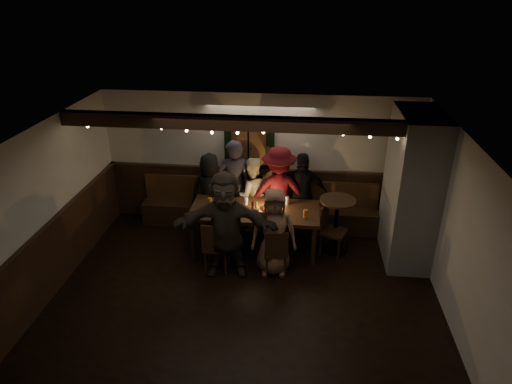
# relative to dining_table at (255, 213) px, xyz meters

# --- Properties ---
(room) EXTENTS (6.02, 5.01, 2.62)m
(room) POSITION_rel_dining_table_xyz_m (1.05, 0.02, 0.33)
(room) COLOR black
(room) RESTS_ON ground
(dining_table) EXTENTS (2.26, 0.97, 0.98)m
(dining_table) POSITION_rel_dining_table_xyz_m (0.00, 0.00, 0.00)
(dining_table) COLOR black
(dining_table) RESTS_ON ground
(chair_near_left) EXTENTS (0.42, 0.42, 0.92)m
(chair_near_left) POSITION_rel_dining_table_xyz_m (-0.56, -0.76, -0.22)
(chair_near_left) COLOR black
(chair_near_left) RESTS_ON ground
(chair_near_right) EXTENTS (0.45, 0.45, 0.83)m
(chair_near_right) POSITION_rel_dining_table_xyz_m (0.43, -0.74, -0.27)
(chair_near_right) COLOR black
(chair_near_right) RESTS_ON ground
(chair_end) EXTENTS (0.54, 0.54, 0.93)m
(chair_end) POSITION_rel_dining_table_xyz_m (1.32, 0.05, -0.22)
(chair_end) COLOR black
(chair_end) RESTS_ON ground
(high_top) EXTENTS (0.63, 0.63, 1.00)m
(high_top) POSITION_rel_dining_table_xyz_m (1.44, 0.15, -0.11)
(high_top) COLOR black
(high_top) RESTS_ON ground
(person_a) EXTENTS (0.84, 0.64, 1.53)m
(person_a) POSITION_rel_dining_table_xyz_m (-0.93, 0.72, 0.02)
(person_a) COLOR black
(person_a) RESTS_ON ground
(person_b) EXTENTS (0.76, 0.60, 1.82)m
(person_b) POSITION_rel_dining_table_xyz_m (-0.47, 0.73, 0.17)
(person_b) COLOR #262430
(person_b) RESTS_ON ground
(person_c) EXTENTS (0.87, 0.78, 1.49)m
(person_c) POSITION_rel_dining_table_xyz_m (-0.14, 0.73, 0.00)
(person_c) COLOR beige
(person_c) RESTS_ON ground
(person_d) EXTENTS (1.21, 0.80, 1.75)m
(person_d) POSITION_rel_dining_table_xyz_m (0.38, 0.64, 0.13)
(person_d) COLOR #4A0B12
(person_d) RESTS_ON ground
(person_e) EXTENTS (0.99, 0.52, 1.61)m
(person_e) POSITION_rel_dining_table_xyz_m (0.83, 0.73, 0.07)
(person_e) COLOR black
(person_e) RESTS_ON ground
(person_f) EXTENTS (1.72, 0.66, 1.82)m
(person_f) POSITION_rel_dining_table_xyz_m (-0.38, -0.77, 0.17)
(person_f) COLOR #382F25
(person_f) RESTS_ON ground
(person_g) EXTENTS (0.78, 0.55, 1.52)m
(person_g) POSITION_rel_dining_table_xyz_m (0.39, -0.66, 0.02)
(person_g) COLOR #885D49
(person_g) RESTS_ON ground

